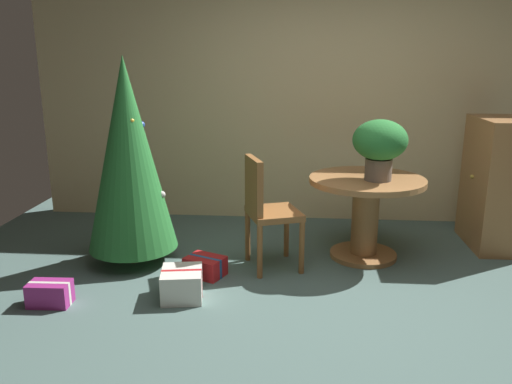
# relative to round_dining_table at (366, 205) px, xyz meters

# --- Properties ---
(ground_plane) EXTENTS (6.60, 6.60, 0.00)m
(ground_plane) POSITION_rel_round_dining_table_xyz_m (-0.30, -1.08, -0.46)
(ground_plane) COLOR #4C6660
(back_wall_panel) EXTENTS (6.00, 0.10, 2.60)m
(back_wall_panel) POSITION_rel_round_dining_table_xyz_m (-0.30, 1.12, 0.84)
(back_wall_panel) COLOR beige
(back_wall_panel) RESTS_ON ground_plane
(round_dining_table) EXTENTS (0.96, 0.96, 0.70)m
(round_dining_table) POSITION_rel_round_dining_table_xyz_m (0.00, 0.00, 0.00)
(round_dining_table) COLOR #9E6B3D
(round_dining_table) RESTS_ON ground_plane
(flower_vase) EXTENTS (0.44, 0.44, 0.49)m
(flower_vase) POSITION_rel_round_dining_table_xyz_m (0.07, -0.08, 0.54)
(flower_vase) COLOR #665B51
(flower_vase) RESTS_ON round_dining_table
(wooden_chair_left_near) EXTENTS (0.51, 0.53, 0.92)m
(wooden_chair_left_near) POSITION_rel_round_dining_table_xyz_m (-0.83, -0.30, 0.05)
(wooden_chair_left_near) COLOR brown
(wooden_chair_left_near) RESTS_ON ground_plane
(holiday_tree) EXTENTS (0.73, 0.73, 1.70)m
(holiday_tree) POSITION_rel_round_dining_table_xyz_m (-1.94, -0.26, 0.45)
(holiday_tree) COLOR brown
(holiday_tree) RESTS_ON ground_plane
(gift_box_purple) EXTENTS (0.29, 0.18, 0.17)m
(gift_box_purple) POSITION_rel_round_dining_table_xyz_m (-2.28, -1.09, -0.38)
(gift_box_purple) COLOR #9E287A
(gift_box_purple) RESTS_ON ground_plane
(gift_box_red) EXTENTS (0.35, 0.32, 0.15)m
(gift_box_red) POSITION_rel_round_dining_table_xyz_m (-1.29, -0.50, -0.39)
(gift_box_red) COLOR red
(gift_box_red) RESTS_ON ground_plane
(gift_box_cream) EXTENTS (0.33, 0.35, 0.21)m
(gift_box_cream) POSITION_rel_round_dining_table_xyz_m (-1.39, -0.90, -0.36)
(gift_box_cream) COLOR silver
(gift_box_cream) RESTS_ON ground_plane
(wooden_cabinet) EXTENTS (0.44, 0.73, 1.16)m
(wooden_cabinet) POSITION_rel_round_dining_table_xyz_m (1.19, 0.39, 0.12)
(wooden_cabinet) COLOR #9E6B3D
(wooden_cabinet) RESTS_ON ground_plane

